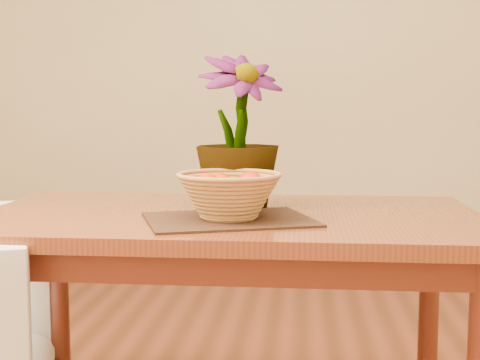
{
  "coord_description": "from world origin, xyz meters",
  "views": [
    {
      "loc": [
        0.21,
        -1.54,
        1.04
      ],
      "look_at": [
        0.04,
        0.22,
        0.85
      ],
      "focal_mm": 50.0,
      "sensor_mm": 36.0,
      "label": 1
    }
  ],
  "objects": [
    {
      "name": "wall_back",
      "position": [
        0.0,
        2.25,
        1.35
      ],
      "size": [
        4.0,
        0.02,
        2.7
      ],
      "primitive_type": "cube",
      "color": "#FBE9BF",
      "rests_on": "floor"
    },
    {
      "name": "table",
      "position": [
        0.0,
        0.3,
        0.66
      ],
      "size": [
        1.4,
        0.8,
        0.75
      ],
      "color": "brown",
      "rests_on": "floor"
    },
    {
      "name": "placemat",
      "position": [
        0.02,
        0.17,
        0.75
      ],
      "size": [
        0.5,
        0.44,
        0.01
      ],
      "primitive_type": "cube",
      "rotation": [
        0.0,
        0.0,
        0.34
      ],
      "color": "#381F14",
      "rests_on": "table"
    },
    {
      "name": "wicker_basket",
      "position": [
        0.02,
        0.17,
        0.81
      ],
      "size": [
        0.27,
        0.27,
        0.11
      ],
      "color": "#B5804B",
      "rests_on": "placemat"
    },
    {
      "name": "orange_pile",
      "position": [
        0.02,
        0.17,
        0.84
      ],
      "size": [
        0.18,
        0.17,
        0.07
      ],
      "rotation": [
        0.0,
        0.0,
        -0.1
      ],
      "color": "red",
      "rests_on": "wicker_basket"
    },
    {
      "name": "potted_plant",
      "position": [
        0.02,
        0.4,
        0.98
      ],
      "size": [
        0.35,
        0.35,
        0.45
      ],
      "primitive_type": "imported",
      "rotation": [
        0.0,
        0.0,
        0.53
      ],
      "color": "#133E11",
      "rests_on": "table"
    }
  ]
}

